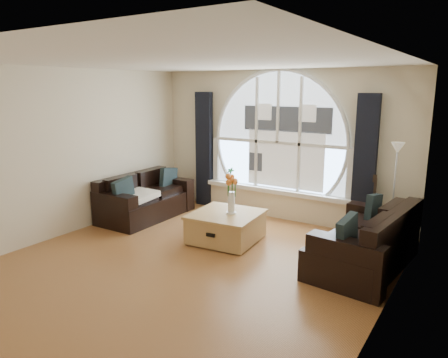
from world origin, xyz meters
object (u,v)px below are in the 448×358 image
Objects in this scene: coffee_chest at (226,226)px; potted_plant at (231,175)px; vase_flowers at (231,189)px; guitar at (374,206)px; sofa_right at (364,239)px; floor_lamp at (393,195)px; sofa_left at (146,196)px.

potted_plant is at bearing 114.39° from coffee_chest.
guitar is at bearing 37.42° from vase_flowers.
sofa_right is 1.17× the size of floor_lamp.
sofa_right is 1.10m from floor_lamp.
sofa_right is 1.77× the size of guitar.
floor_lamp is 3.14m from potted_plant.
sofa_right is at bearing -0.91° from coffee_chest.
sofa_right is at bearing -24.98° from potted_plant.
floor_lamp is at bearing -47.46° from guitar.
sofa_right reaches higher than coffee_chest.
potted_plant is (-2.80, 0.14, 0.16)m from guitar.
floor_lamp is (2.23, 1.18, 0.55)m from coffee_chest.
floor_lamp is 5.54× the size of potted_plant.
vase_flowers is at bearing 3.50° from coffee_chest.
potted_plant is (-2.98, 1.39, 0.29)m from sofa_right.
floor_lamp is at bearing 88.25° from sofa_right.
sofa_right is at bearing -97.92° from floor_lamp.
potted_plant is (1.03, 1.32, 0.29)m from sofa_left.
sofa_left is at bearing -167.12° from floor_lamp.
sofa_left is 4.01m from sofa_right.
guitar is (-0.17, 1.25, 0.13)m from sofa_right.
vase_flowers is (-2.00, -0.15, 0.45)m from sofa_right.
floor_lamp is (0.14, 1.01, 0.40)m from sofa_right.
vase_flowers is (0.09, 0.01, 0.60)m from coffee_chest.
sofa_right is 1.26m from guitar.
sofa_left is at bearing -174.76° from sofa_right.
potted_plant is at bearing 50.84° from sofa_left.
vase_flowers is at bearing -169.52° from sofa_right.
vase_flowers reaches higher than sofa_right.
floor_lamp is at bearing -6.83° from potted_plant.
sofa_left is 1.70m from potted_plant.
guitar is (3.84, 1.18, 0.13)m from sofa_left.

